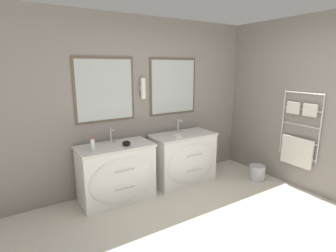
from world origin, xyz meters
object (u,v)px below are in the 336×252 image
vanity_left (117,172)px  vanity_right (184,158)px  amenity_bowl (126,143)px  waste_bin (257,172)px  toiletry_bottle (93,145)px

vanity_left → vanity_right: bearing=0.0°
vanity_left → amenity_bowl: bearing=-27.7°
vanity_left → amenity_bowl: 0.45m
vanity_right → waste_bin: bearing=-28.7°
vanity_left → amenity_bowl: (0.13, -0.07, 0.43)m
vanity_right → amenity_bowl: amenity_bowl is taller
vanity_right → waste_bin: 1.28m
vanity_right → waste_bin: (1.09, -0.60, -0.29)m
amenity_bowl → waste_bin: size_ratio=0.44×
vanity_left → vanity_right: (1.15, 0.00, 0.00)m
vanity_right → toiletry_bottle: toiletry_bottle is taller
toiletry_bottle → vanity_right: bearing=2.1°
waste_bin → vanity_left: bearing=165.1°
toiletry_bottle → vanity_left: bearing=9.4°
vanity_left → waste_bin: 2.34m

